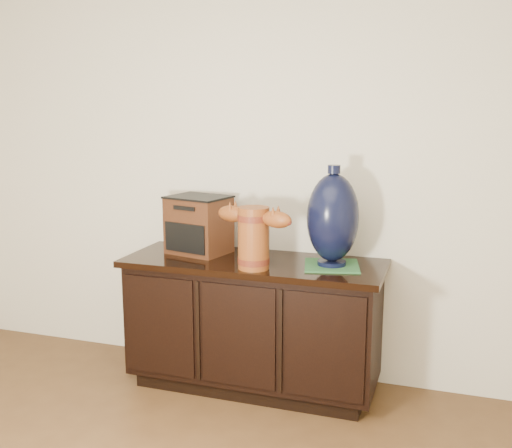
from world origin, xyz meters
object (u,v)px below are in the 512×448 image
(spray_can, at_px, (255,236))
(lamp_base, at_px, (333,218))
(sideboard, at_px, (254,323))
(terracotta_vessel, at_px, (254,234))
(tv_radio, at_px, (199,225))

(spray_can, bearing_deg, lamp_base, -22.83)
(lamp_base, xyz_separation_m, spray_can, (-0.51, 0.21, -0.17))
(sideboard, height_order, spray_can, spray_can)
(terracotta_vessel, relative_size, spray_can, 2.55)
(tv_radio, bearing_deg, spray_can, 40.52)
(sideboard, bearing_deg, terracotta_vessel, -71.10)
(spray_can, bearing_deg, tv_radio, -152.97)
(sideboard, relative_size, spray_can, 7.99)
(sideboard, distance_m, terracotta_vessel, 0.58)
(sideboard, distance_m, spray_can, 0.51)
(tv_radio, xyz_separation_m, spray_can, (0.30, 0.15, -0.08))
(terracotta_vessel, bearing_deg, spray_can, 124.32)
(sideboard, distance_m, tv_radio, 0.65)
(lamp_base, bearing_deg, spray_can, 157.17)
(terracotta_vessel, distance_m, spray_can, 0.42)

